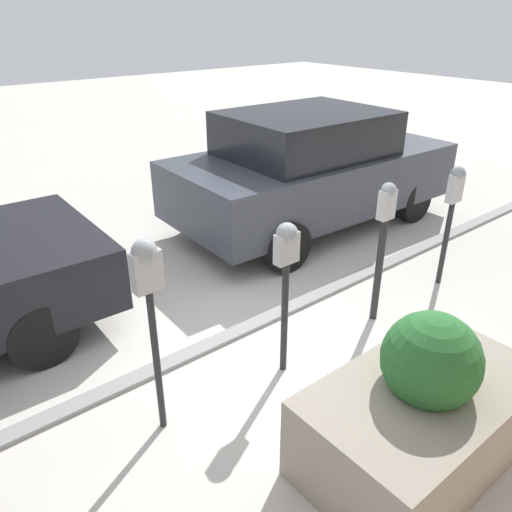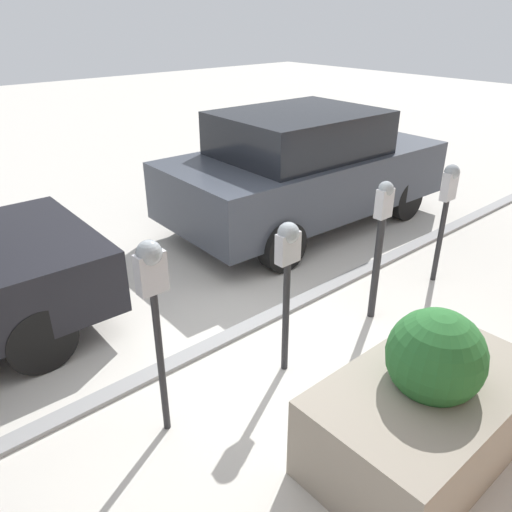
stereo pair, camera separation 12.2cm
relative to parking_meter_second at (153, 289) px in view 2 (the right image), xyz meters
The scene contains 8 objects.
ground_plane 1.74m from the parking_meter_second, 23.40° to the left, with size 40.00×40.00×0.00m, color beige.
curb_strip 1.75m from the parking_meter_second, 26.61° to the left, with size 19.00×0.16×0.04m.
parking_meter_second is the anchor object (origin of this frame).
parking_meter_middle 1.15m from the parking_meter_second, ahead, with size 0.20×0.17×1.36m.
parking_meter_fourth 2.38m from the parking_meter_second, ahead, with size 0.17×0.14×1.42m.
parking_meter_farthest 3.53m from the parking_meter_second, ahead, with size 0.19×0.16×1.36m.
planter_box 1.96m from the parking_meter_second, 48.25° to the right, with size 1.64×0.95×1.14m.
parked_car_middle 4.19m from the parking_meter_second, 30.66° to the left, with size 4.05×1.97×1.61m.
Camera 2 is at (-2.48, -3.03, 2.79)m, focal length 35.00 mm.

